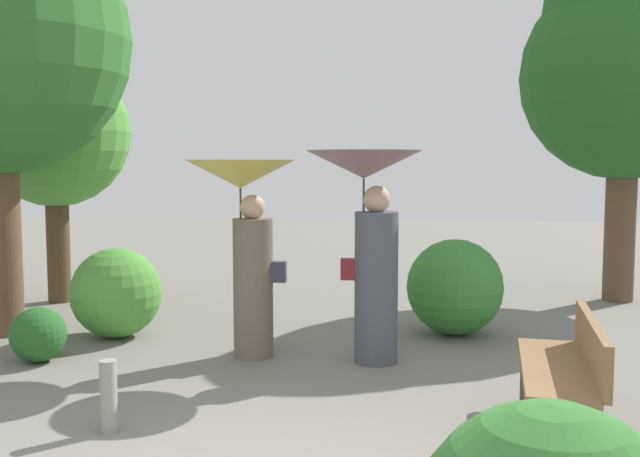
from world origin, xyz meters
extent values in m
cylinder|color=#6B5B4C|center=(-0.60, 3.30, 0.68)|extent=(0.39, 0.39, 1.36)
sphere|color=tan|center=(-0.60, 3.30, 1.46)|extent=(0.24, 0.24, 0.24)
cylinder|color=#333338|center=(-0.72, 3.30, 1.27)|extent=(0.02, 0.02, 0.76)
cone|color=#D8C64C|center=(-0.72, 3.30, 1.78)|extent=(1.07, 1.07, 0.27)
cube|color=#333342|center=(-0.35, 3.30, 0.84)|extent=(0.14, 0.10, 0.20)
cylinder|color=#474C56|center=(0.60, 3.23, 0.72)|extent=(0.41, 0.41, 1.43)
sphere|color=tan|center=(0.60, 3.23, 1.55)|extent=(0.26, 0.26, 0.26)
cylinder|color=#333338|center=(0.48, 3.23, 1.34)|extent=(0.02, 0.02, 0.81)
cone|color=gray|center=(0.48, 3.23, 1.88)|extent=(1.09, 1.09, 0.26)
cube|color=maroon|center=(0.33, 3.23, 0.89)|extent=(0.14, 0.10, 0.20)
cylinder|color=#38383D|center=(1.81, 2.17, 0.22)|extent=(0.06, 0.06, 0.44)
cylinder|color=#38383D|center=(2.14, 2.13, 0.22)|extent=(0.06, 0.06, 0.44)
cylinder|color=#38383D|center=(1.65, 0.84, 0.22)|extent=(0.06, 0.06, 0.44)
cylinder|color=#38383D|center=(1.98, 0.80, 0.22)|extent=(0.06, 0.06, 0.44)
cube|color=olive|center=(1.90, 1.49, 0.46)|extent=(0.62, 1.54, 0.08)
cube|color=olive|center=(2.13, 1.46, 0.66)|extent=(0.24, 1.50, 0.35)
cylinder|color=#4C3823|center=(-3.78, 5.75, 1.53)|extent=(0.31, 0.31, 3.06)
sphere|color=#4C9338|center=(-3.78, 5.75, 2.29)|extent=(1.99, 1.99, 1.99)
sphere|color=#4C9338|center=(-3.78, 5.75, 2.90)|extent=(1.59, 1.59, 1.59)
cylinder|color=brown|center=(3.78, 6.68, 2.03)|extent=(0.41, 0.41, 4.06)
sphere|color=#235B23|center=(3.78, 6.68, 3.04)|extent=(2.78, 2.78, 2.78)
sphere|color=#235B23|center=(3.78, 6.68, 3.85)|extent=(2.22, 2.22, 2.22)
sphere|color=#387F33|center=(1.42, 4.43, 0.53)|extent=(1.06, 1.06, 1.06)
sphere|color=#235B23|center=(-2.59, 2.86, 0.26)|extent=(0.53, 0.53, 0.53)
sphere|color=#4C9338|center=(-2.23, 3.89, 0.49)|extent=(0.97, 0.97, 0.97)
cylinder|color=gray|center=(-1.20, 1.19, 0.26)|extent=(0.12, 0.12, 0.52)
camera|label=1|loc=(0.84, -3.62, 1.91)|focal=41.13mm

